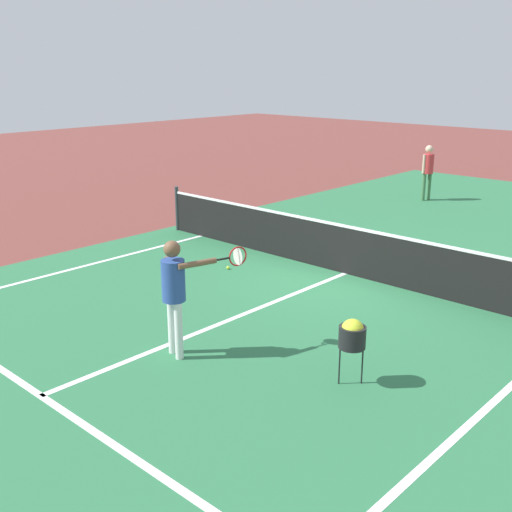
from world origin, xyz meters
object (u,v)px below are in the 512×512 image
player_far (428,167)px  tennis_ball_near_net (228,268)px  player_near (176,285)px  net (346,249)px  ball_hopper (352,334)px

player_far → tennis_ball_near_net: 8.76m
player_near → player_far: player_near is taller
net → player_near: (0.36, -4.52, 0.53)m
player_far → ball_hopper: 11.95m
net → tennis_ball_near_net: size_ratio=151.62×
net → player_near: bearing=-85.4°
player_near → tennis_ball_near_net: player_near is taller
net → player_far: (-2.24, 7.35, 0.50)m
ball_hopper → player_far: bearing=113.8°
net → ball_hopper: size_ratio=11.44×
ball_hopper → tennis_ball_near_net: size_ratio=13.25×
player_near → tennis_ball_near_net: (-2.21, 3.17, -0.99)m
player_near → player_far: (-2.60, 11.87, -0.03)m
net → player_near: size_ratio=6.06×
player_far → ball_hopper: player_far is taller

